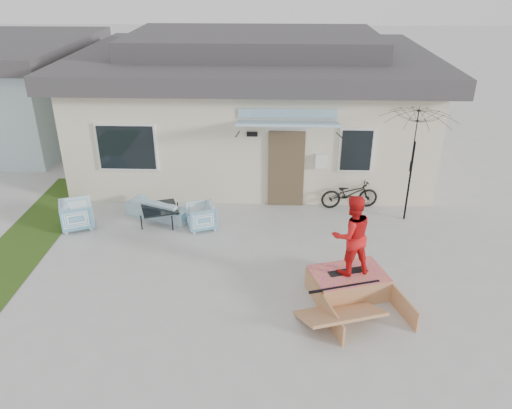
{
  "coord_description": "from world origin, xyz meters",
  "views": [
    {
      "loc": [
        0.66,
        -7.92,
        6.09
      ],
      "look_at": [
        0.3,
        1.8,
        1.3
      ],
      "focal_mm": 35.34,
      "sensor_mm": 36.0,
      "label": 1
    }
  ],
  "objects_px": {
    "armchair_left": "(77,213)",
    "bicycle": "(350,191)",
    "coffee_table": "(160,215)",
    "skate_ramp": "(348,283)",
    "loveseat": "(159,204)",
    "patio_umbrella": "(413,155)",
    "skateboard": "(348,271)",
    "skater": "(352,234)",
    "armchair_right": "(201,215)"
  },
  "relations": [
    {
      "from": "armchair_left",
      "to": "armchair_right",
      "type": "bearing_deg",
      "value": -110.81
    },
    {
      "from": "coffee_table",
      "to": "skater",
      "type": "distance_m",
      "value": 5.32
    },
    {
      "from": "skateboard",
      "to": "skater",
      "type": "relative_size",
      "value": 0.48
    },
    {
      "from": "loveseat",
      "to": "armchair_right",
      "type": "xyz_separation_m",
      "value": [
        1.16,
        -0.58,
        0.01
      ]
    },
    {
      "from": "skate_ramp",
      "to": "skateboard",
      "type": "height_order",
      "value": "skateboard"
    },
    {
      "from": "armchair_left",
      "to": "patio_umbrella",
      "type": "bearing_deg",
      "value": -107.31
    },
    {
      "from": "armchair_right",
      "to": "skate_ramp",
      "type": "xyz_separation_m",
      "value": [
        3.3,
        -2.64,
        -0.11
      ]
    },
    {
      "from": "armchair_left",
      "to": "skater",
      "type": "distance_m",
      "value": 6.91
    },
    {
      "from": "coffee_table",
      "to": "patio_umbrella",
      "type": "height_order",
      "value": "patio_umbrella"
    },
    {
      "from": "armchair_left",
      "to": "skate_ramp",
      "type": "height_order",
      "value": "armchair_left"
    },
    {
      "from": "patio_umbrella",
      "to": "skater",
      "type": "bearing_deg",
      "value": -120.26
    },
    {
      "from": "coffee_table",
      "to": "bicycle",
      "type": "height_order",
      "value": "bicycle"
    },
    {
      "from": "coffee_table",
      "to": "bicycle",
      "type": "distance_m",
      "value": 5.03
    },
    {
      "from": "armchair_left",
      "to": "skater",
      "type": "bearing_deg",
      "value": -133.92
    },
    {
      "from": "bicycle",
      "to": "skater",
      "type": "bearing_deg",
      "value": 164.96
    },
    {
      "from": "armchair_left",
      "to": "bicycle",
      "type": "distance_m",
      "value": 7.04
    },
    {
      "from": "armchair_left",
      "to": "bicycle",
      "type": "relative_size",
      "value": 0.5
    },
    {
      "from": "armchair_right",
      "to": "coffee_table",
      "type": "distance_m",
      "value": 1.12
    },
    {
      "from": "armchair_left",
      "to": "skate_ramp",
      "type": "relative_size",
      "value": 0.41
    },
    {
      "from": "armchair_right",
      "to": "skater",
      "type": "xyz_separation_m",
      "value": [
        3.28,
        -2.59,
        1.0
      ]
    },
    {
      "from": "skate_ramp",
      "to": "patio_umbrella",
      "type": "bearing_deg",
      "value": 43.24
    },
    {
      "from": "coffee_table",
      "to": "bicycle",
      "type": "xyz_separation_m",
      "value": [
        4.91,
        1.05,
        0.28
      ]
    },
    {
      "from": "patio_umbrella",
      "to": "armchair_right",
      "type": "bearing_deg",
      "value": -172.77
    },
    {
      "from": "armchair_right",
      "to": "skateboard",
      "type": "height_order",
      "value": "armchair_right"
    },
    {
      "from": "loveseat",
      "to": "skater",
      "type": "bearing_deg",
      "value": 167.1
    },
    {
      "from": "coffee_table",
      "to": "skate_ramp",
      "type": "distance_m",
      "value": 5.23
    },
    {
      "from": "armchair_left",
      "to": "armchair_right",
      "type": "height_order",
      "value": "armchair_left"
    },
    {
      "from": "patio_umbrella",
      "to": "skateboard",
      "type": "xyz_separation_m",
      "value": [
        -1.9,
        -3.25,
        -1.25
      ]
    },
    {
      "from": "armchair_left",
      "to": "patio_umbrella",
      "type": "relative_size",
      "value": 0.35
    },
    {
      "from": "loveseat",
      "to": "coffee_table",
      "type": "relative_size",
      "value": 2.0
    },
    {
      "from": "armchair_right",
      "to": "coffee_table",
      "type": "height_order",
      "value": "armchair_right"
    },
    {
      "from": "loveseat",
      "to": "armchair_right",
      "type": "distance_m",
      "value": 1.3
    },
    {
      "from": "skater",
      "to": "patio_umbrella",
      "type": "bearing_deg",
      "value": -138.2
    },
    {
      "from": "patio_umbrella",
      "to": "skate_ramp",
      "type": "distance_m",
      "value": 4.08
    },
    {
      "from": "bicycle",
      "to": "patio_umbrella",
      "type": "distance_m",
      "value": 1.95
    },
    {
      "from": "skater",
      "to": "coffee_table",
      "type": "bearing_deg",
      "value": -50.73
    },
    {
      "from": "skate_ramp",
      "to": "skater",
      "type": "relative_size",
      "value": 1.16
    },
    {
      "from": "coffee_table",
      "to": "armchair_right",
      "type": "bearing_deg",
      "value": -11.56
    },
    {
      "from": "armchair_left",
      "to": "skateboard",
      "type": "height_order",
      "value": "armchair_left"
    },
    {
      "from": "armchair_right",
      "to": "skateboard",
      "type": "xyz_separation_m",
      "value": [
        3.28,
        -2.59,
        0.16
      ]
    },
    {
      "from": "armchair_left",
      "to": "skateboard",
      "type": "xyz_separation_m",
      "value": [
        6.37,
        -2.5,
        0.12
      ]
    },
    {
      "from": "armchair_left",
      "to": "skater",
      "type": "height_order",
      "value": "skater"
    },
    {
      "from": "armchair_right",
      "to": "coffee_table",
      "type": "bearing_deg",
      "value": -120.51
    },
    {
      "from": "armchair_left",
      "to": "armchair_right",
      "type": "relative_size",
      "value": 1.12
    },
    {
      "from": "skate_ramp",
      "to": "coffee_table",
      "type": "bearing_deg",
      "value": 129.85
    },
    {
      "from": "armchair_left",
      "to": "patio_umbrella",
      "type": "distance_m",
      "value": 8.41
    },
    {
      "from": "patio_umbrella",
      "to": "loveseat",
      "type": "bearing_deg",
      "value": -179.26
    },
    {
      "from": "skateboard",
      "to": "skater",
      "type": "height_order",
      "value": "skater"
    },
    {
      "from": "loveseat",
      "to": "skate_ramp",
      "type": "xyz_separation_m",
      "value": [
        4.46,
        -3.21,
        -0.1
      ]
    },
    {
      "from": "bicycle",
      "to": "skate_ramp",
      "type": "relative_size",
      "value": 0.8
    }
  ]
}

